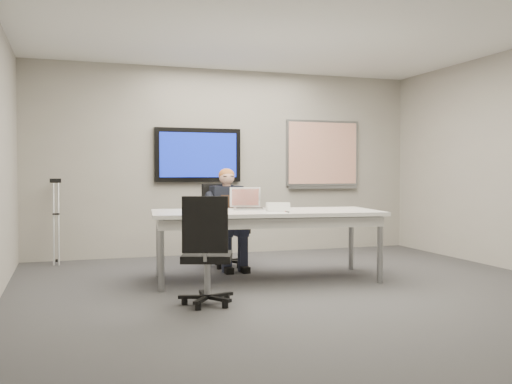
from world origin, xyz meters
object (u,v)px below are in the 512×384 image
object	(u,v)px
office_chair_far	(224,240)
seated_person	(230,228)
laptop	(248,204)
office_chair_near	(207,272)
conference_table	(266,219)

from	to	relation	value
office_chair_far	seated_person	world-z (taller)	seated_person
laptop	office_chair_near	bearing A→B (deg)	-106.10
conference_table	office_chair_far	world-z (taller)	office_chair_far
conference_table	office_chair_far	bearing A→B (deg)	108.57
office_chair_near	laptop	world-z (taller)	laptop
conference_table	laptop	size ratio (longest dim) A/B	6.28
office_chair_far	laptop	xyz separation A→B (m)	(0.09, -0.78, 0.53)
office_chair_far	office_chair_near	size ratio (longest dim) A/B	1.06
conference_table	seated_person	bearing A→B (deg)	110.95
office_chair_far	laptop	size ratio (longest dim) A/B	2.52
conference_table	seated_person	size ratio (longest dim) A/B	2.09
seated_person	office_chair_far	bearing A→B (deg)	88.16
conference_table	office_chair_near	xyz separation A→B (m)	(-0.95, -1.06, -0.39)
office_chair_near	seated_person	xyz separation A→B (m)	(0.75, 1.89, 0.20)
office_chair_far	seated_person	bearing A→B (deg)	-103.60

